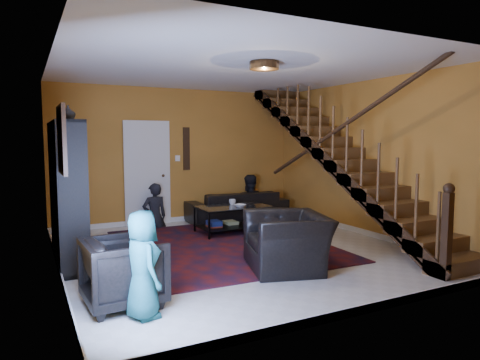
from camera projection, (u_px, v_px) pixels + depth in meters
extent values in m
plane|color=beige|center=(238.00, 251.00, 6.72)|extent=(5.50, 5.50, 0.00)
plane|color=#C17A2A|center=(179.00, 156.00, 9.02)|extent=(5.20, 0.00, 5.20)
plane|color=#C17A2A|center=(365.00, 176.00, 4.14)|extent=(5.20, 0.00, 5.20)
plane|color=#C17A2A|center=(54.00, 167.00, 5.41)|extent=(0.00, 5.50, 5.50)
plane|color=#C17A2A|center=(366.00, 159.00, 7.75)|extent=(0.00, 5.50, 5.50)
plane|color=white|center=(238.00, 70.00, 6.45)|extent=(5.50, 5.50, 0.00)
cube|color=silver|center=(180.00, 219.00, 9.14)|extent=(5.20, 0.02, 0.10)
cube|color=silver|center=(60.00, 271.00, 5.55)|extent=(0.02, 5.50, 0.10)
cube|color=#C17A2A|center=(345.00, 164.00, 7.55)|extent=(0.95, 4.92, 2.83)
cube|color=black|center=(325.00, 160.00, 7.33)|extent=(0.04, 5.02, 3.02)
cylinder|color=black|center=(326.00, 133.00, 7.30)|extent=(0.07, 4.20, 2.44)
cube|color=black|center=(447.00, 237.00, 5.30)|extent=(0.10, 0.10, 1.10)
cube|color=black|center=(68.00, 192.00, 6.07)|extent=(0.35, 1.80, 2.00)
cube|color=black|center=(69.00, 234.00, 6.13)|extent=(0.35, 1.72, 0.03)
cube|color=black|center=(67.00, 181.00, 6.05)|extent=(0.35, 1.72, 0.03)
cube|color=silver|center=(147.00, 175.00, 8.72)|extent=(0.82, 0.05, 2.05)
cube|color=maroon|center=(62.00, 140.00, 4.59)|extent=(0.04, 0.74, 0.74)
cube|color=black|center=(186.00, 149.00, 9.06)|extent=(0.14, 0.03, 0.90)
cylinder|color=#3F2814|center=(264.00, 66.00, 5.74)|extent=(0.40, 0.40, 0.10)
cube|color=#4E0F0E|center=(223.00, 245.00, 7.05)|extent=(3.30, 3.74, 0.02)
imported|color=black|center=(237.00, 206.00, 9.24)|extent=(2.17, 0.90, 0.63)
imported|color=black|center=(124.00, 271.00, 4.51)|extent=(0.85, 0.83, 0.73)
imported|color=black|center=(287.00, 241.00, 5.79)|extent=(1.29, 1.39, 0.75)
imported|color=black|center=(155.00, 217.00, 8.48)|extent=(0.50, 0.34, 1.34)
imported|color=black|center=(249.00, 207.00, 9.43)|extent=(0.76, 0.63, 1.42)
imported|color=#175258|center=(142.00, 264.00, 4.18)|extent=(0.41, 0.56, 1.07)
cube|color=black|center=(209.00, 226.00, 7.41)|extent=(0.03, 0.03, 0.50)
cube|color=black|center=(272.00, 220.00, 7.98)|extent=(0.03, 0.03, 0.50)
cube|color=black|center=(194.00, 219.00, 8.05)|extent=(0.03, 0.03, 0.50)
cube|color=black|center=(254.00, 214.00, 8.62)|extent=(0.03, 0.03, 0.50)
cube|color=black|center=(233.00, 226.00, 8.03)|extent=(1.28, 0.74, 0.02)
cube|color=silver|center=(233.00, 206.00, 7.99)|extent=(1.34, 0.80, 0.02)
imported|color=#999999|center=(232.00, 202.00, 8.18)|extent=(0.15, 0.15, 0.10)
imported|color=#999999|center=(232.00, 202.00, 8.16)|extent=(0.13, 0.13, 0.10)
imported|color=#999999|center=(240.00, 206.00, 7.86)|extent=(0.27, 0.27, 0.05)
imported|color=#999999|center=(68.00, 113.00, 5.52)|extent=(0.18, 0.18, 0.19)
cylinder|color=red|center=(110.00, 281.00, 4.99)|extent=(0.16, 0.16, 0.17)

